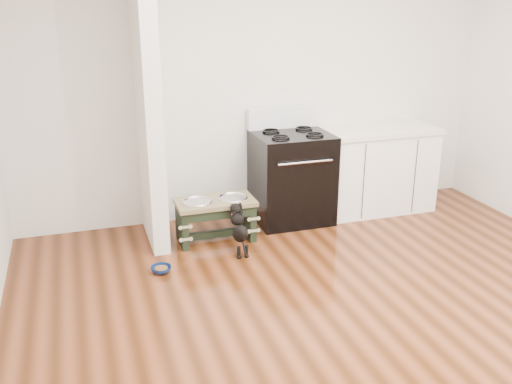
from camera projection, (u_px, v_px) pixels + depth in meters
name	position (u px, v px, depth m)	size (l,w,h in m)	color
ground	(369.00, 333.00, 4.00)	(5.00, 5.00, 0.00)	#3E1D0B
room_shell	(386.00, 104.00, 3.46)	(5.00, 5.00, 5.00)	silver
partition_wall	(147.00, 100.00, 5.09)	(0.15, 0.80, 2.70)	silver
oven_range	(292.00, 176.00, 5.85)	(0.76, 0.69, 1.14)	black
cabinet_run	(375.00, 169.00, 6.16)	(1.24, 0.64, 0.91)	white
dog_feeder	(215.00, 212.00, 5.41)	(0.74, 0.40, 0.42)	black
puppy	(239.00, 228.00, 5.15)	(0.13, 0.38, 0.45)	black
floor_bowl	(161.00, 269.00, 4.86)	(0.19, 0.19, 0.05)	#0B2052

